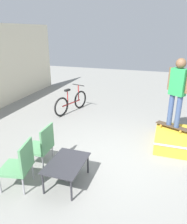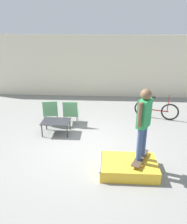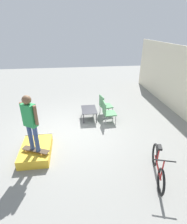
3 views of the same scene
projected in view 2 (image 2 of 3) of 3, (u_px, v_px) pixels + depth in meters
ground_plane at (84, 146)px, 6.64m from camera, size 24.00×24.00×0.00m
house_wall_back at (93, 67)px, 10.69m from camera, size 12.00×0.06×3.00m
skate_ramp_box at (128, 167)px, 5.43m from camera, size 1.42×0.92×0.33m
skateboard_on_ramp at (140, 158)px, 5.38m from camera, size 0.54×0.87×0.07m
person_skater at (144, 119)px, 4.99m from camera, size 0.37×0.49×1.75m
coffee_table at (56, 122)px, 7.26m from camera, size 0.93×0.65×0.45m
patio_chair_left at (51, 111)px, 7.95m from camera, size 0.61×0.61×0.92m
patio_chair_right at (71, 112)px, 7.90m from camera, size 0.54×0.54×0.92m
bicycle at (156, 110)px, 8.47m from camera, size 1.63×0.65×0.92m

